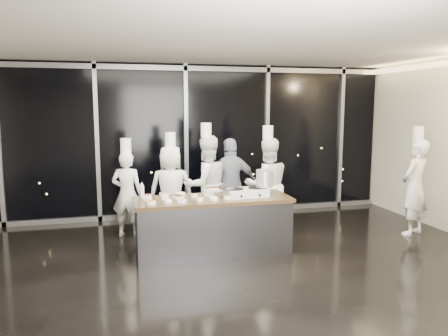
# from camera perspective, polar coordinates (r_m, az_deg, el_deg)

# --- Properties ---
(ground) EXTENTS (9.00, 9.00, 0.00)m
(ground) POSITION_cam_1_polar(r_m,az_deg,el_deg) (6.32, 0.43, -13.58)
(ground) COLOR black
(ground) RESTS_ON ground
(room_shell) EXTENTS (9.02, 7.02, 3.21)m
(room_shell) POSITION_cam_1_polar(r_m,az_deg,el_deg) (5.92, 2.11, 7.24)
(room_shell) COLOR beige
(room_shell) RESTS_ON ground
(window_wall) EXTENTS (8.90, 0.11, 3.20)m
(window_wall) POSITION_cam_1_polar(r_m,az_deg,el_deg) (9.26, -5.00, 3.53)
(window_wall) COLOR black
(window_wall) RESTS_ON ground
(demo_counter) EXTENTS (2.46, 0.86, 0.90)m
(demo_counter) POSITION_cam_1_polar(r_m,az_deg,el_deg) (7.00, -1.46, -7.48)
(demo_counter) COLOR #3C3C42
(demo_counter) RESTS_ON ground
(stove) EXTENTS (0.68, 0.46, 0.14)m
(stove) POSITION_cam_1_polar(r_m,az_deg,el_deg) (7.00, 2.87, -3.19)
(stove) COLOR silver
(stove) RESTS_ON demo_counter
(frying_pan) EXTENTS (0.48, 0.29, 0.05)m
(frying_pan) POSITION_cam_1_polar(r_m,az_deg,el_deg) (6.89, 0.36, -2.52)
(frying_pan) COLOR slate
(frying_pan) RESTS_ON stove
(stock_pot) EXTENTS (0.29, 0.29, 0.27)m
(stock_pot) POSITION_cam_1_polar(r_m,az_deg,el_deg) (7.06, 5.31, -1.36)
(stock_pot) COLOR silver
(stock_pot) RESTS_ON stove
(prep_bowls) EXTENTS (1.40, 0.69, 0.05)m
(prep_bowls) POSITION_cam_1_polar(r_m,az_deg,el_deg) (6.84, -5.47, -3.82)
(prep_bowls) COLOR white
(prep_bowls) RESTS_ON demo_counter
(squeeze_bottle) EXTENTS (0.07, 0.07, 0.24)m
(squeeze_bottle) POSITION_cam_1_polar(r_m,az_deg,el_deg) (7.05, -10.67, -2.82)
(squeeze_bottle) COLOR white
(squeeze_bottle) RESTS_ON demo_counter
(chef_far_left) EXTENTS (0.66, 0.55, 1.77)m
(chef_far_left) POSITION_cam_1_polar(r_m,az_deg,el_deg) (7.98, -12.53, -3.18)
(chef_far_left) COLOR white
(chef_far_left) RESTS_ON ground
(chef_left) EXTENTS (0.88, 0.65, 1.87)m
(chef_left) POSITION_cam_1_polar(r_m,az_deg,el_deg) (7.97, -6.93, -2.80)
(chef_left) COLOR white
(chef_left) RESTS_ON ground
(chef_center) EXTENTS (1.01, 0.86, 2.03)m
(chef_center) POSITION_cam_1_polar(r_m,az_deg,el_deg) (7.97, -2.31, -2.17)
(chef_center) COLOR white
(chef_center) RESTS_ON ground
(guest) EXTENTS (1.03, 0.45, 1.74)m
(guest) POSITION_cam_1_polar(r_m,az_deg,el_deg) (8.18, 0.93, -2.18)
(guest) COLOR #141F37
(guest) RESTS_ON ground
(chef_right) EXTENTS (0.87, 0.69, 1.98)m
(chef_right) POSITION_cam_1_polar(r_m,az_deg,el_deg) (8.12, 5.65, -2.20)
(chef_right) COLOR white
(chef_right) RESTS_ON ground
(chef_side) EXTENTS (0.76, 0.66, 1.98)m
(chef_side) POSITION_cam_1_polar(r_m,az_deg,el_deg) (8.62, 23.65, -2.19)
(chef_side) COLOR white
(chef_side) RESTS_ON ground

